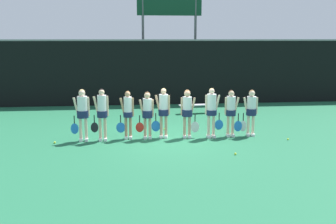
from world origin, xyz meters
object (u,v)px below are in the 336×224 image
Objects in this scene: tennis_ball_1 at (235,154)px; tennis_ball_2 at (218,129)px; player_5 at (187,109)px; tennis_ball_4 at (55,142)px; player_8 at (251,109)px; bench_courtside at (198,106)px; player_1 at (102,110)px; player_3 at (147,111)px; scoreboard at (169,12)px; tennis_ball_0 at (165,129)px; tennis_ball_3 at (288,139)px; player_2 at (128,111)px; player_0 at (82,110)px; player_4 at (163,109)px; player_7 at (231,109)px; player_6 at (212,108)px.

tennis_ball_1 is 1.03× the size of tennis_ball_2.
tennis_ball_4 is (-4.60, -0.33, -1.00)m from player_5.
player_8 reaches higher than tennis_ball_4.
player_1 is (-4.18, -4.61, 0.71)m from bench_courtside.
player_3 is (1.57, 0.13, -0.08)m from player_1.
player_1 is at bearing 8.21° from tennis_ball_4.
player_5 is 1.02× the size of player_8.
scoreboard is 3.72× the size of player_8.
player_8 is at bearing -76.70° from scoreboard.
tennis_ball_3 is (4.16, -1.99, -0.00)m from tennis_ball_0.
player_3 is 3.58m from tennis_ball_1.
player_2 is 1.02× the size of player_3.
player_0 is 1.08× the size of player_3.
bench_courtside is 25.54× the size of tennis_ball_0.
bench_courtside is at bearing 93.58° from tennis_ball_2.
tennis_ball_1 is at bearing -94.32° from tennis_ball_2.
tennis_ball_1 and tennis_ball_4 have the same top height.
player_3 is at bearing 6.47° from tennis_ball_4.
player_4 is at bearing 1.57° from player_2.
tennis_ball_1 is (4.14, -2.17, -1.04)m from player_1.
player_8 is at bearing -2.63° from player_0.
player_7 is at bearing -81.45° from scoreboard.
tennis_ball_3 is at bearing -17.79° from player_6.
player_8 is at bearing 3.19° from player_3.
player_7 is (0.73, 0.09, -0.06)m from player_6.
player_0 is 5.39m from tennis_ball_1.
bench_courtside is 6.79m from tennis_ball_1.
player_5 is 2.05m from tennis_ball_2.
player_1 is 1.05× the size of player_5.
player_1 is 2.99m from player_5.
player_6 reaches higher than player_3.
tennis_ball_2 is at bearing 17.51° from player_2.
tennis_ball_2 is at bearing 13.43° from tennis_ball_4.
tennis_ball_1 is (-0.45, -2.29, -0.96)m from player_7.
tennis_ball_4 is at bearing -157.71° from tennis_ball_0.
player_8 is (6.00, 0.10, -0.08)m from player_0.
player_4 is 25.07× the size of tennis_ball_0.
player_2 is 3.78m from tennis_ball_2.
player_6 is 0.74m from player_7.
player_2 is (0.88, 0.18, -0.09)m from player_1.
tennis_ball_4 is (-0.94, -0.26, -1.05)m from player_0.
tennis_ball_0 is (-0.69, 1.27, -1.00)m from player_5.
player_3 reaches higher than tennis_ball_1.
scoreboard is at bearing 94.00° from player_4.
bench_courtside is at bearing 76.83° from player_4.
scoreboard is 9.66m from player_3.
player_3 is at bearing -159.24° from tennis_ball_2.
player_8 is at bearing 2.99° from player_7.
player_8 is (3.19, -0.06, -0.04)m from player_4.
tennis_ball_1 is 3.38m from tennis_ball_2.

